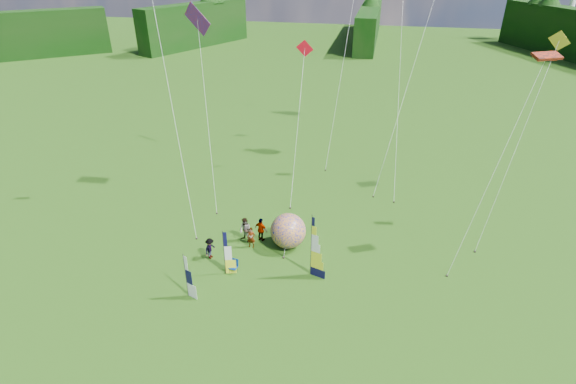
% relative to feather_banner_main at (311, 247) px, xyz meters
% --- Properties ---
extents(ground, '(220.00, 220.00, 0.00)m').
position_rel_feather_banner_main_xyz_m(ground, '(-0.66, -3.20, -2.20)').
color(ground, '#366D1B').
rests_on(ground, ground).
extents(treeline_ring, '(210.00, 210.00, 8.00)m').
position_rel_feather_banner_main_xyz_m(treeline_ring, '(-0.66, -3.20, 1.80)').
color(treeline_ring, black).
rests_on(treeline_ring, ground).
extents(feather_banner_main, '(1.17, 0.47, 4.40)m').
position_rel_feather_banner_main_xyz_m(feather_banner_main, '(0.00, 0.00, 0.00)').
color(feather_banner_main, '#0C0B35').
rests_on(feather_banner_main, ground).
extents(side_banner_left, '(0.90, 0.33, 3.23)m').
position_rel_feather_banner_main_xyz_m(side_banner_left, '(-5.42, -1.06, -0.59)').
color(side_banner_left, yellow).
rests_on(side_banner_left, ground).
extents(side_banner_far, '(0.88, 0.41, 3.02)m').
position_rel_feather_banner_main_xyz_m(side_banner_far, '(-6.98, -3.54, -0.69)').
color(side_banner_far, white).
rests_on(side_banner_far, ground).
extents(bol_inflatable, '(3.15, 3.15, 2.51)m').
position_rel_feather_banner_main_xyz_m(bol_inflatable, '(-2.07, 2.82, -0.95)').
color(bol_inflatable, navy).
rests_on(bol_inflatable, ground).
extents(spectator_a, '(0.59, 0.39, 1.58)m').
position_rel_feather_banner_main_xyz_m(spectator_a, '(-4.58, 2.14, -1.41)').
color(spectator_a, '#66594C').
rests_on(spectator_a, ground).
extents(spectator_b, '(1.02, 0.86, 1.89)m').
position_rel_feather_banner_main_xyz_m(spectator_b, '(-5.19, 2.74, -1.25)').
color(spectator_b, '#66594C').
rests_on(spectator_b, ground).
extents(spectator_c, '(0.59, 1.06, 1.55)m').
position_rel_feather_banner_main_xyz_m(spectator_c, '(-6.96, 0.34, -1.43)').
color(spectator_c, '#66594C').
rests_on(spectator_c, ground).
extents(spectator_d, '(1.16, 0.83, 1.84)m').
position_rel_feather_banner_main_xyz_m(spectator_d, '(-4.10, 3.06, -1.28)').
color(spectator_d, '#66594C').
rests_on(spectator_d, ground).
extents(camp_chair, '(0.62, 0.62, 0.93)m').
position_rel_feather_banner_main_xyz_m(camp_chair, '(-4.95, -0.84, -1.74)').
color(camp_chair, navy).
rests_on(camp_chair, ground).
extents(kite_whale, '(9.31, 16.01, 17.93)m').
position_rel_feather_banner_main_xyz_m(kite_whale, '(4.84, 16.74, 6.76)').
color(kite_whale, black).
rests_on(kite_whale, ground).
extents(kite_rainbow_delta, '(11.33, 13.38, 15.96)m').
position_rel_feather_banner_main_xyz_m(kite_rainbow_delta, '(-10.01, 9.28, 5.78)').
color(kite_rainbow_delta, red).
rests_on(kite_rainbow_delta, ground).
extents(kite_parafoil, '(9.62, 10.46, 14.78)m').
position_rel_feather_banner_main_xyz_m(kite_parafoil, '(10.74, 4.24, 5.19)').
color(kite_parafoil, '#B5250B').
rests_on(kite_parafoil, ground).
extents(small_kite_red, '(7.56, 11.94, 12.22)m').
position_rel_feather_banner_main_xyz_m(small_kite_red, '(-3.25, 12.45, 3.91)').
color(small_kite_red, red).
rests_on(small_kite_red, ground).
extents(small_kite_orange, '(7.43, 9.94, 17.07)m').
position_rel_feather_banner_main_xyz_m(small_kite_orange, '(5.29, 14.59, 6.33)').
color(small_kite_orange, orange).
rests_on(small_kite_orange, ground).
extents(small_kite_yellow, '(6.83, 8.85, 14.47)m').
position_rel_feather_banner_main_xyz_m(small_kite_yellow, '(12.66, 7.69, 5.03)').
color(small_kite_yellow, yellow).
rests_on(small_kite_yellow, ground).
extents(small_kite_pink, '(7.10, 9.21, 17.49)m').
position_rel_feather_banner_main_xyz_m(small_kite_pink, '(-11.08, 5.67, 6.55)').
color(small_kite_pink, '#CD1D8B').
rests_on(small_kite_pink, ground).
extents(small_kite_green, '(7.80, 11.33, 20.25)m').
position_rel_feather_banner_main_xyz_m(small_kite_green, '(-0.32, 19.63, 7.93)').
color(small_kite_green, green).
rests_on(small_kite_green, ground).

